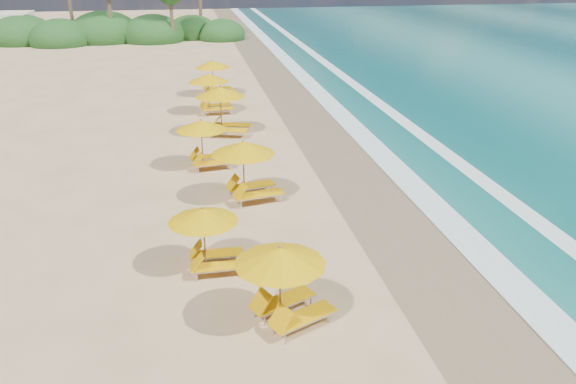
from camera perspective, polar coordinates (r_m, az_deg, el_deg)
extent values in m
plane|color=tan|center=(19.60, 0.00, -3.23)|extent=(160.00, 160.00, 0.00)
cube|color=olive|center=(20.62, 11.02, -2.30)|extent=(4.00, 160.00, 0.01)
cube|color=white|center=(21.17, 14.82, -1.89)|extent=(1.20, 160.00, 0.01)
cube|color=white|center=(22.56, 21.77, -1.27)|extent=(0.80, 160.00, 0.01)
cylinder|color=olive|center=(14.06, -0.78, -9.56)|extent=(0.05, 0.05, 2.17)
cone|color=#DDA304|center=(13.60, -0.80, -6.35)|extent=(2.96, 2.96, 0.44)
sphere|color=olive|center=(13.48, -0.81, -5.46)|extent=(0.08, 0.08, 0.08)
cylinder|color=olive|center=(16.61, -8.32, -4.80)|extent=(0.05, 0.05, 1.95)
cone|color=#DDA304|center=(16.26, -8.48, -2.27)|extent=(2.01, 2.01, 0.39)
sphere|color=olive|center=(16.17, -8.52, -1.58)|extent=(0.07, 0.07, 0.07)
cylinder|color=olive|center=(21.07, -4.43, 1.98)|extent=(0.06, 0.06, 2.27)
cone|color=#DDA304|center=(20.76, -4.50, 4.42)|extent=(2.77, 2.77, 0.46)
sphere|color=olive|center=(20.68, -4.53, 5.09)|extent=(0.08, 0.08, 0.08)
cylinder|color=olive|center=(24.63, -8.55, 4.67)|extent=(0.05, 0.05, 2.08)
cone|color=#DDA304|center=(24.38, -8.67, 6.60)|extent=(2.41, 2.41, 0.42)
sphere|color=olive|center=(24.31, -8.70, 7.12)|extent=(0.07, 0.07, 0.07)
cylinder|color=olive|center=(29.17, -6.69, 7.97)|extent=(0.06, 0.06, 2.40)
cone|color=#DDA304|center=(28.93, -6.78, 9.88)|extent=(3.08, 3.08, 0.48)
sphere|color=olive|center=(28.87, -6.80, 10.40)|extent=(0.09, 0.09, 0.09)
cylinder|color=olive|center=(33.31, -7.85, 9.62)|extent=(0.06, 0.06, 2.24)
cone|color=#DDA304|center=(33.11, -7.94, 11.19)|extent=(2.47, 2.47, 0.45)
sphere|color=olive|center=(33.06, -7.96, 11.61)|extent=(0.08, 0.08, 0.08)
cylinder|color=olive|center=(37.59, -7.47, 11.13)|extent=(0.06, 0.06, 2.21)
cone|color=#DDA304|center=(37.42, -7.54, 12.51)|extent=(2.77, 2.77, 0.44)
sphere|color=olive|center=(37.38, -7.56, 12.88)|extent=(0.08, 0.08, 0.08)
ellipsoid|color=#163D14|center=(62.90, -13.22, 14.97)|extent=(6.40, 6.40, 4.16)
ellipsoid|color=#163D14|center=(64.30, -17.78, 14.74)|extent=(7.20, 7.20, 4.68)
ellipsoid|color=#163D14|center=(62.98, -21.68, 13.98)|extent=(6.00, 6.00, 3.90)
ellipsoid|color=#163D14|center=(64.84, -9.49, 15.40)|extent=(5.60, 5.60, 3.64)
ellipsoid|color=#163D14|center=(65.77, -24.88, 13.86)|extent=(6.60, 6.60, 4.29)
ellipsoid|color=#163D14|center=(62.99, -6.62, 15.29)|extent=(5.00, 5.00, 3.25)
cylinder|color=brown|center=(60.64, -11.49, 16.63)|extent=(0.36, 0.36, 5.00)
cylinder|color=brown|center=(61.98, -17.28, 16.49)|extent=(0.36, 0.36, 5.60)
cylinder|color=brown|center=(64.49, -20.79, 16.54)|extent=(0.36, 0.36, 6.20)
cylinder|color=brown|center=(64.57, -8.73, 17.96)|extent=(0.36, 0.36, 6.80)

